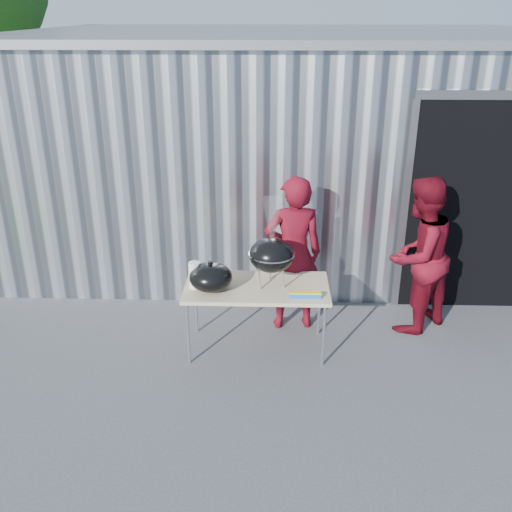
{
  "coord_description": "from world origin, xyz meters",
  "views": [
    {
      "loc": [
        0.52,
        -4.68,
        3.4
      ],
      "look_at": [
        0.36,
        0.72,
        1.05
      ],
      "focal_mm": 40.0,
      "sensor_mm": 36.0,
      "label": 1
    }
  ],
  "objects_px": {
    "folding_table": "(257,289)",
    "person_bystander": "(418,256)",
    "kettle_grill": "(272,249)",
    "person_cook": "(293,254)"
  },
  "relations": [
    {
      "from": "folding_table",
      "to": "person_bystander",
      "type": "distance_m",
      "value": 1.85
    },
    {
      "from": "kettle_grill",
      "to": "person_bystander",
      "type": "xyz_separation_m",
      "value": [
        1.62,
        0.49,
        -0.27
      ]
    },
    {
      "from": "person_cook",
      "to": "folding_table",
      "type": "bearing_deg",
      "value": 44.57
    },
    {
      "from": "kettle_grill",
      "to": "folding_table",
      "type": "bearing_deg",
      "value": -171.52
    },
    {
      "from": "person_bystander",
      "to": "folding_table",
      "type": "bearing_deg",
      "value": -23.64
    },
    {
      "from": "folding_table",
      "to": "kettle_grill",
      "type": "xyz_separation_m",
      "value": [
        0.15,
        0.02,
        0.46
      ]
    },
    {
      "from": "kettle_grill",
      "to": "person_cook",
      "type": "bearing_deg",
      "value": 63.76
    },
    {
      "from": "person_cook",
      "to": "person_bystander",
      "type": "height_order",
      "value": "person_cook"
    },
    {
      "from": "person_cook",
      "to": "person_bystander",
      "type": "xyz_separation_m",
      "value": [
        1.38,
        0.01,
        -0.0
      ]
    },
    {
      "from": "kettle_grill",
      "to": "person_bystander",
      "type": "bearing_deg",
      "value": 16.96
    }
  ]
}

